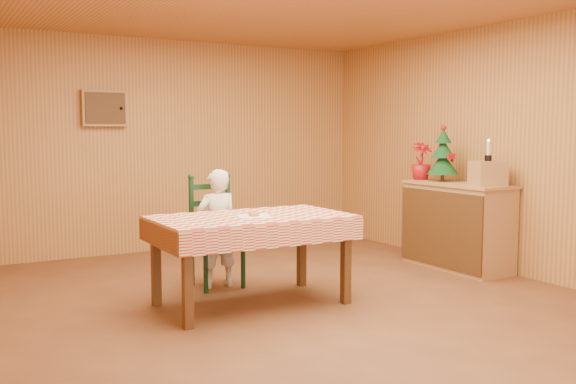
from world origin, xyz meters
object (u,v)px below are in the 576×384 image
object	(u,v)px
shelf_unit	(457,226)
ladder_chair	(215,234)
crate	(488,173)
christmas_tree	(443,156)
storage_bin	(442,244)
seated_child	(217,228)
dining_table	(251,225)

from	to	relation	value
shelf_unit	ladder_chair	bearing A→B (deg)	167.54
crate	christmas_tree	distance (m)	0.67
crate	shelf_unit	bearing A→B (deg)	91.23
christmas_tree	storage_bin	size ratio (longest dim) A/B	1.39
ladder_chair	seated_child	world-z (taller)	seated_child
crate	christmas_tree	xyz separation A→B (m)	(-0.00, 0.65, 0.16)
crate	christmas_tree	size ratio (longest dim) A/B	0.48
shelf_unit	christmas_tree	size ratio (longest dim) A/B	2.00
seated_child	storage_bin	distance (m)	2.67
crate	storage_bin	bearing A→B (deg)	87.06
ladder_chair	shelf_unit	distance (m)	2.65
shelf_unit	christmas_tree	bearing A→B (deg)	88.02
christmas_tree	storage_bin	xyz separation A→B (m)	(0.03, 0.01, -0.99)
dining_table	storage_bin	xyz separation A→B (m)	(2.63, 0.48, -0.46)
seated_child	dining_table	bearing A→B (deg)	90.00
dining_table	shelf_unit	xyz separation A→B (m)	(2.59, 0.21, -0.22)
ladder_chair	crate	xyz separation A→B (m)	(2.60, -0.97, 0.55)
seated_child	shelf_unit	size ratio (longest dim) A/B	0.91
christmas_tree	seated_child	bearing A→B (deg)	174.16
shelf_unit	storage_bin	bearing A→B (deg)	80.76
ladder_chair	shelf_unit	xyz separation A→B (m)	(2.59, -0.57, -0.04)
dining_table	ladder_chair	bearing A→B (deg)	90.00
seated_child	christmas_tree	distance (m)	2.69
ladder_chair	christmas_tree	xyz separation A→B (m)	(2.60, -0.32, 0.71)
ladder_chair	storage_bin	bearing A→B (deg)	-6.73
seated_child	storage_bin	bearing A→B (deg)	174.50
seated_child	ladder_chair	bearing A→B (deg)	-90.00
seated_child	christmas_tree	xyz separation A→B (m)	(2.60, -0.27, 0.65)
crate	christmas_tree	world-z (taller)	christmas_tree
seated_child	crate	bearing A→B (deg)	160.60
dining_table	christmas_tree	distance (m)	2.69
ladder_chair	crate	distance (m)	2.83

